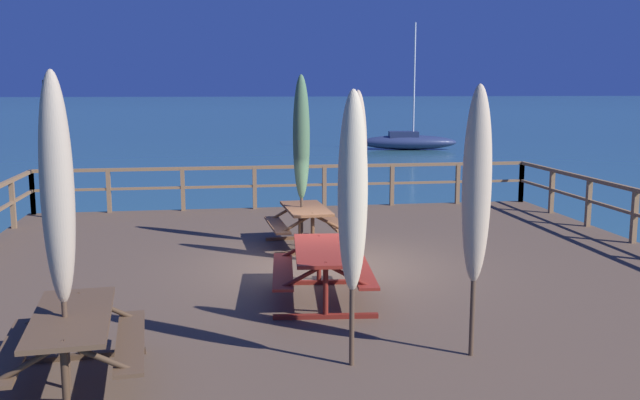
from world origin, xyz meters
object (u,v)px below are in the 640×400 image
object	(u,v)px
picnic_table_front_right	(322,262)
patio_umbrella_short_mid	(57,191)
picnic_table_mid_right	(73,334)
lamp_post_hooked	(49,128)
sailboat_distant	(408,141)
patio_umbrella_short_front	(477,186)
patio_umbrella_short_back	(357,156)
patio_umbrella_tall_mid_left	(301,138)
patio_umbrella_tall_front	(353,193)
picnic_table_back_right	(306,218)

from	to	relation	value
picnic_table_front_right	patio_umbrella_short_mid	bearing A→B (deg)	-139.28
picnic_table_mid_right	lamp_post_hooked	size ratio (longest dim) A/B	0.62
picnic_table_mid_right	sailboat_distant	size ratio (longest dim) A/B	0.26
patio_umbrella_short_mid	patio_umbrella_short_front	size ratio (longest dim) A/B	1.04
patio_umbrella_short_back	sailboat_distant	xyz separation A→B (m)	(9.66, 30.82, -2.17)
patio_umbrella_tall_mid_left	picnic_table_front_right	bearing A→B (deg)	-92.52
picnic_table_mid_right	patio_umbrella_short_front	distance (m)	4.53
picnic_table_front_right	patio_umbrella_tall_front	world-z (taller)	patio_umbrella_tall_front
sailboat_distant	patio_umbrella_short_mid	bearing A→B (deg)	-111.05
patio_umbrella_tall_mid_left	patio_umbrella_short_back	xyz separation A→B (m)	(0.73, -1.70, -0.18)
patio_umbrella_short_front	sailboat_distant	size ratio (longest dim) A/B	0.40
picnic_table_back_right	patio_umbrella_short_mid	size ratio (longest dim) A/B	0.55
patio_umbrella_short_back	sailboat_distant	world-z (taller)	sailboat_distant
picnic_table_front_right	lamp_post_hooked	bearing A→B (deg)	125.88
picnic_table_mid_right	patio_umbrella_tall_mid_left	world-z (taller)	patio_umbrella_tall_mid_left
patio_umbrella_short_mid	patio_umbrella_tall_front	bearing A→B (deg)	3.36
picnic_table_front_right	lamp_post_hooked	size ratio (longest dim) A/B	0.67
picnic_table_front_right	patio_umbrella_short_mid	world-z (taller)	patio_umbrella_short_mid
patio_umbrella_short_front	lamp_post_hooked	bearing A→B (deg)	124.51
sailboat_distant	lamp_post_hooked	bearing A→B (deg)	-121.69
patio_umbrella_tall_mid_left	sailboat_distant	distance (m)	31.00
picnic_table_front_right	patio_umbrella_short_back	distance (m)	2.41
picnic_table_mid_right	lamp_post_hooked	world-z (taller)	lamp_post_hooked
patio_umbrella_short_mid	patio_umbrella_tall_front	distance (m)	2.97
picnic_table_back_right	picnic_table_front_right	world-z (taller)	same
picnic_table_mid_right	patio_umbrella_tall_mid_left	bearing A→B (deg)	62.73
picnic_table_mid_right	lamp_post_hooked	xyz separation A→B (m)	(-2.22, 9.69, 1.55)
picnic_table_back_right	patio_umbrella_tall_mid_left	size ratio (longest dim) A/B	0.53
picnic_table_back_right	patio_umbrella_tall_front	distance (m)	6.04
patio_umbrella_tall_front	patio_umbrella_short_back	distance (m)	4.31
patio_umbrella_short_back	lamp_post_hooked	bearing A→B (deg)	138.49
picnic_table_mid_right	patio_umbrella_tall_front	xyz separation A→B (m)	(2.91, 0.12, 1.36)
picnic_table_front_right	sailboat_distant	xyz separation A→B (m)	(10.54, 32.61, -0.83)
picnic_table_front_right	lamp_post_hooked	xyz separation A→B (m)	(-5.18, 7.16, 1.55)
picnic_table_mid_right	patio_umbrella_tall_front	world-z (taller)	patio_umbrella_tall_front
picnic_table_back_right	patio_umbrella_tall_mid_left	world-z (taller)	patio_umbrella_tall_mid_left
picnic_table_mid_right	sailboat_distant	xyz separation A→B (m)	(13.49, 35.15, -0.82)
patio_umbrella_tall_front	lamp_post_hooked	world-z (taller)	lamp_post_hooked
picnic_table_mid_right	patio_umbrella_short_back	xyz separation A→B (m)	(3.84, 4.33, 1.35)
patio_umbrella_short_front	picnic_table_mid_right	bearing A→B (deg)	-177.47
lamp_post_hooked	picnic_table_front_right	bearing A→B (deg)	-54.12
patio_umbrella_tall_mid_left	patio_umbrella_tall_front	bearing A→B (deg)	-91.97
picnic_table_mid_right	picnic_table_front_right	xyz separation A→B (m)	(2.96, 2.54, 0.00)
picnic_table_front_right	patio_umbrella_short_front	distance (m)	3.04
patio_umbrella_short_front	picnic_table_front_right	bearing A→B (deg)	120.03
patio_umbrella_short_back	lamp_post_hooked	world-z (taller)	lamp_post_hooked
picnic_table_back_right	sailboat_distant	bearing A→B (deg)	70.53
patio_umbrella_tall_front	sailboat_distant	world-z (taller)	sailboat_distant
picnic_table_mid_right	patio_umbrella_tall_mid_left	distance (m)	6.95
patio_umbrella_short_front	patio_umbrella_short_back	distance (m)	4.17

